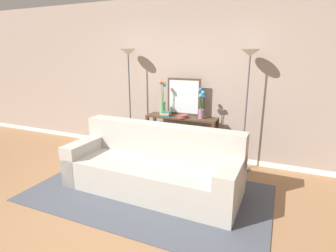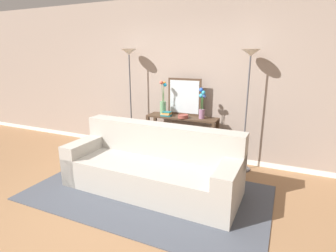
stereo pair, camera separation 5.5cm
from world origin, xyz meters
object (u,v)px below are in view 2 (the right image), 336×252
object	(u,v)px
floor_lamp_left	(130,73)
vase_short_flowers	(202,105)
book_stack	(166,114)
wall_mirror	(184,97)
floor_lamp_right	(249,77)
fruit_bowl	(183,116)
couch	(153,168)
vase_tall_flowers	(163,103)
console_table	(182,131)
book_row_under_console	(164,154)

from	to	relation	value
floor_lamp_left	vase_short_flowers	size ratio (longest dim) A/B	3.81
floor_lamp_left	book_stack	size ratio (longest dim) A/B	10.69
floor_lamp_left	book_stack	world-z (taller)	floor_lamp_left
floor_lamp_left	wall_mirror	xyz separation A→B (m)	(1.04, 0.09, -0.39)
floor_lamp_right	fruit_bowl	world-z (taller)	floor_lamp_right
couch	book_stack	world-z (taller)	book_stack
vase_tall_flowers	wall_mirror	bearing A→B (deg)	26.32
console_table	vase_short_flowers	size ratio (longest dim) A/B	2.43
couch	floor_lamp_left	world-z (taller)	floor_lamp_left
fruit_bowl	vase_tall_flowers	bearing A→B (deg)	169.92
book_stack	fruit_bowl	bearing A→B (deg)	-4.72
floor_lamp_right	vase_short_flowers	xyz separation A→B (m)	(-0.71, -0.05, -0.47)
vase_tall_flowers	book_row_under_console	bearing A→B (deg)	71.02
floor_lamp_right	wall_mirror	bearing A→B (deg)	175.31
floor_lamp_left	couch	bearing A→B (deg)	-47.75
console_table	floor_lamp_left	bearing A→B (deg)	177.35
floor_lamp_left	vase_tall_flowers	distance (m)	0.87
wall_mirror	book_stack	xyz separation A→B (m)	(-0.25, -0.21, -0.28)
couch	fruit_bowl	world-z (taller)	couch
book_stack	book_row_under_console	size ratio (longest dim) A/B	0.55
vase_tall_flowers	fruit_bowl	world-z (taller)	vase_tall_flowers
wall_mirror	book_row_under_console	world-z (taller)	wall_mirror
floor_lamp_right	book_row_under_console	world-z (taller)	floor_lamp_right
couch	fruit_bowl	size ratio (longest dim) A/B	13.80
book_row_under_console	couch	bearing A→B (deg)	-73.06
floor_lamp_left	book_stack	bearing A→B (deg)	-8.69
fruit_bowl	book_row_under_console	bearing A→B (deg)	165.93
floor_lamp_right	vase_short_flowers	bearing A→B (deg)	-176.09
wall_mirror	book_row_under_console	size ratio (longest dim) A/B	1.96
book_row_under_console	book_stack	bearing A→B (deg)	-43.60
couch	console_table	xyz separation A→B (m)	(-0.00, 1.12, 0.24)
fruit_bowl	console_table	bearing A→B (deg)	119.61
couch	book_row_under_console	xyz separation A→B (m)	(-0.34, 1.12, -0.25)
couch	book_stack	distance (m)	1.20
fruit_bowl	floor_lamp_left	bearing A→B (deg)	172.44
wall_mirror	console_table	bearing A→B (deg)	-83.15
couch	vase_short_flowers	bearing A→B (deg)	72.83
floor_lamp_right	book_stack	bearing A→B (deg)	-174.72
fruit_bowl	wall_mirror	bearing A→B (deg)	107.13
couch	floor_lamp_left	bearing A→B (deg)	132.25
floor_lamp_left	wall_mirror	world-z (taller)	floor_lamp_left
vase_tall_flowers	vase_short_flowers	world-z (taller)	vase_tall_flowers
vase_tall_flowers	book_stack	bearing A→B (deg)	-28.01
book_stack	floor_lamp_left	bearing A→B (deg)	171.31
couch	vase_short_flowers	xyz separation A→B (m)	(0.35, 1.12, 0.73)
wall_mirror	vase_short_flowers	world-z (taller)	wall_mirror
console_table	vase_tall_flowers	bearing A→B (deg)	-175.55
wall_mirror	book_row_under_console	xyz separation A→B (m)	(-0.32, -0.14, -1.07)
wall_mirror	vase_tall_flowers	xyz separation A→B (m)	(-0.33, -0.16, -0.10)
couch	vase_tall_flowers	xyz separation A→B (m)	(-0.35, 1.09, 0.71)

